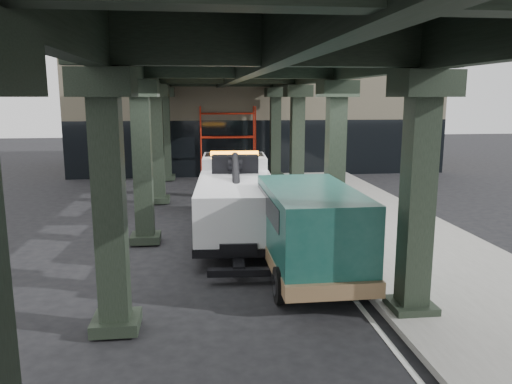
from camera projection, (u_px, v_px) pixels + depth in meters
ground at (262, 259)px, 14.04m from camera, size 90.00×90.00×0.00m
sidewalk at (389, 233)px, 16.51m from camera, size 5.00×40.00×0.15m
lane_stripe at (306, 238)px, 16.19m from camera, size 0.12×38.00×0.01m
viaduct at (240, 64)px, 14.92m from camera, size 7.40×32.00×6.40m
building at (252, 105)px, 33.03m from camera, size 22.00×10.00×8.00m
scaffolding at (228, 140)px, 27.93m from camera, size 3.08×0.88×4.00m
tow_truck at (235, 194)px, 16.67m from camera, size 2.83×8.33×2.69m
towed_van at (307, 227)px, 12.72m from camera, size 2.31×5.69×2.30m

